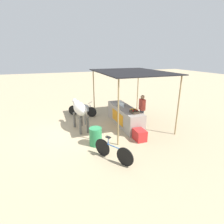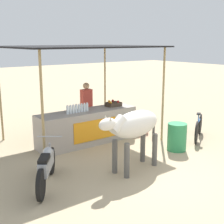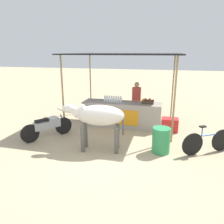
{
  "view_description": "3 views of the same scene",
  "coord_description": "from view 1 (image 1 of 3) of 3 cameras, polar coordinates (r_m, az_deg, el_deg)",
  "views": [
    {
      "loc": [
        7.86,
        -1.4,
        3.56
      ],
      "look_at": [
        -0.21,
        1.57,
        0.72
      ],
      "focal_mm": 28.0,
      "sensor_mm": 36.0,
      "label": 1
    },
    {
      "loc": [
        -4.7,
        -5.15,
        2.91
      ],
      "look_at": [
        0.05,
        1.09,
        1.12
      ],
      "focal_mm": 50.0,
      "sensor_mm": 36.0,
      "label": 2
    },
    {
      "loc": [
        1.64,
        -5.81,
        2.85
      ],
      "look_at": [
        -0.03,
        0.75,
        0.96
      ],
      "focal_mm": 35.0,
      "sensor_mm": 36.0,
      "label": 3
    }
  ],
  "objects": [
    {
      "name": "bicycle_leaning",
      "position": [
        6.24,
        0.33,
        -12.73
      ],
      "size": [
        1.44,
        0.9,
        0.85
      ],
      "color": "black",
      "rests_on": "ground"
    },
    {
      "name": "cow",
      "position": [
        8.58,
        -10.47,
        0.85
      ],
      "size": [
        1.85,
        0.71,
        1.44
      ],
      "color": "silver",
      "rests_on": "ground"
    },
    {
      "name": "vendor_behind_counter",
      "position": [
        9.01,
        9.73,
        0.5
      ],
      "size": [
        0.34,
        0.22,
        1.65
      ],
      "color": "#383842",
      "rests_on": "ground"
    },
    {
      "name": "cooler_box",
      "position": [
        7.73,
        9.0,
        -7.41
      ],
      "size": [
        0.6,
        0.44,
        0.48
      ],
      "primitive_type": "cube",
      "color": "red",
      "rests_on": "ground"
    },
    {
      "name": "water_bottle_row",
      "position": [
        9.29,
        3.05,
        2.73
      ],
      "size": [
        0.7,
        0.07,
        0.25
      ],
      "color": "silver",
      "rests_on": "stall_counter"
    },
    {
      "name": "fruit_crate",
      "position": [
        8.2,
        7.32,
        0.15
      ],
      "size": [
        0.44,
        0.32,
        0.18
      ],
      "color": "#3F3326",
      "rests_on": "stall_counter"
    },
    {
      "name": "ground_plane",
      "position": [
        8.75,
        -9.28,
        -6.0
      ],
      "size": [
        60.0,
        60.0,
        0.0
      ],
      "primitive_type": "plane",
      "color": "tan"
    },
    {
      "name": "motorcycle_parked",
      "position": [
        10.66,
        -9.59,
        0.93
      ],
      "size": [
        1.11,
        1.51,
        0.9
      ],
      "color": "black",
      "rests_on": "ground"
    },
    {
      "name": "stall_counter",
      "position": [
        9.18,
        4.12,
        -1.37
      ],
      "size": [
        3.0,
        0.82,
        0.96
      ],
      "color": "#9E9389",
      "rests_on": "ground"
    },
    {
      "name": "water_barrel",
      "position": [
        7.23,
        -5.37,
        -7.96
      ],
      "size": [
        0.51,
        0.51,
        0.75
      ],
      "primitive_type": "cylinder",
      "color": "#2D8C51",
      "rests_on": "ground"
    },
    {
      "name": "stall_awning",
      "position": [
        8.82,
        6.28,
        12.31
      ],
      "size": [
        4.2,
        3.2,
        2.77
      ],
      "color": "black",
      "rests_on": "ground"
    }
  ]
}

